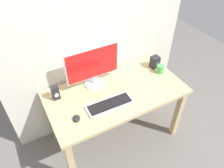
{
  "coord_description": "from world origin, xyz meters",
  "views": [
    {
      "loc": [
        -0.82,
        -1.43,
        2.33
      ],
      "look_at": [
        -0.04,
        0.0,
        0.88
      ],
      "focal_mm": 35.0,
      "sensor_mm": 36.0,
      "label": 1
    }
  ],
  "objects_px": {
    "desk": "(116,98)",
    "mouse": "(77,118)",
    "audio_controller": "(55,93)",
    "monitor": "(93,66)",
    "keyboard_primary": "(110,104)",
    "speaker_right": "(155,62)",
    "coffee_mug": "(160,69)"
  },
  "relations": [
    {
      "from": "desk",
      "to": "keyboard_primary",
      "type": "bearing_deg",
      "value": -135.57
    },
    {
      "from": "desk",
      "to": "keyboard_primary",
      "type": "height_order",
      "value": "keyboard_primary"
    },
    {
      "from": "speaker_right",
      "to": "keyboard_primary",
      "type": "bearing_deg",
      "value": -158.61
    },
    {
      "from": "audio_controller",
      "to": "coffee_mug",
      "type": "bearing_deg",
      "value": -7.88
    },
    {
      "from": "speaker_right",
      "to": "mouse",
      "type": "bearing_deg",
      "value": -164.36
    },
    {
      "from": "mouse",
      "to": "monitor",
      "type": "bearing_deg",
      "value": 58.86
    },
    {
      "from": "mouse",
      "to": "speaker_right",
      "type": "xyz_separation_m",
      "value": [
        1.11,
        0.31,
        0.05
      ]
    },
    {
      "from": "desk",
      "to": "coffee_mug",
      "type": "height_order",
      "value": "coffee_mug"
    },
    {
      "from": "keyboard_primary",
      "to": "coffee_mug",
      "type": "height_order",
      "value": "coffee_mug"
    },
    {
      "from": "desk",
      "to": "mouse",
      "type": "distance_m",
      "value": 0.53
    },
    {
      "from": "audio_controller",
      "to": "desk",
      "type": "bearing_deg",
      "value": -18.78
    },
    {
      "from": "desk",
      "to": "monitor",
      "type": "bearing_deg",
      "value": 123.48
    },
    {
      "from": "monitor",
      "to": "coffee_mug",
      "type": "xyz_separation_m",
      "value": [
        0.75,
        -0.19,
        -0.19
      ]
    },
    {
      "from": "coffee_mug",
      "to": "mouse",
      "type": "bearing_deg",
      "value": -170.19
    },
    {
      "from": "audio_controller",
      "to": "monitor",
      "type": "bearing_deg",
      "value": 3.53
    },
    {
      "from": "desk",
      "to": "speaker_right",
      "type": "relative_size",
      "value": 10.29
    },
    {
      "from": "monitor",
      "to": "speaker_right",
      "type": "relative_size",
      "value": 4.12
    },
    {
      "from": "keyboard_primary",
      "to": "desk",
      "type": "bearing_deg",
      "value": 44.43
    },
    {
      "from": "mouse",
      "to": "speaker_right",
      "type": "relative_size",
      "value": 0.62
    },
    {
      "from": "monitor",
      "to": "audio_controller",
      "type": "height_order",
      "value": "monitor"
    },
    {
      "from": "mouse",
      "to": "audio_controller",
      "type": "distance_m",
      "value": 0.37
    },
    {
      "from": "keyboard_primary",
      "to": "coffee_mug",
      "type": "distance_m",
      "value": 0.77
    },
    {
      "from": "desk",
      "to": "audio_controller",
      "type": "distance_m",
      "value": 0.63
    },
    {
      "from": "monitor",
      "to": "coffee_mug",
      "type": "distance_m",
      "value": 0.79
    },
    {
      "from": "mouse",
      "to": "coffee_mug",
      "type": "xyz_separation_m",
      "value": [
        1.1,
        0.19,
        0.03
      ]
    },
    {
      "from": "monitor",
      "to": "desk",
      "type": "bearing_deg",
      "value": -56.52
    },
    {
      "from": "monitor",
      "to": "mouse",
      "type": "distance_m",
      "value": 0.56
    },
    {
      "from": "mouse",
      "to": "audio_controller",
      "type": "xyz_separation_m",
      "value": [
        -0.08,
        0.35,
        0.06
      ]
    },
    {
      "from": "mouse",
      "to": "audio_controller",
      "type": "relative_size",
      "value": 0.55
    },
    {
      "from": "speaker_right",
      "to": "audio_controller",
      "type": "relative_size",
      "value": 0.89
    },
    {
      "from": "mouse",
      "to": "keyboard_primary",
      "type": "bearing_deg",
      "value": 14.06
    },
    {
      "from": "desk",
      "to": "audio_controller",
      "type": "height_order",
      "value": "audio_controller"
    }
  ]
}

